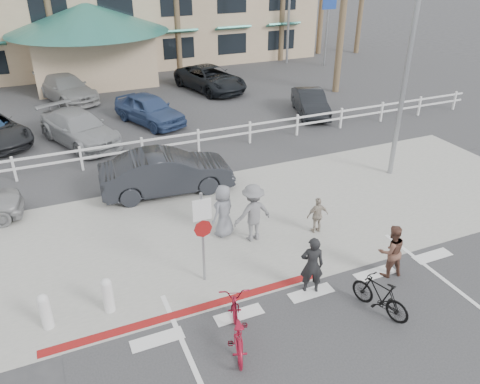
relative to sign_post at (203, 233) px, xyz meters
name	(u,v)px	position (x,y,z in m)	size (l,w,h in m)	color
ground	(324,308)	(2.30, -2.20, -1.45)	(140.00, 140.00, 0.00)	#333335
bike_path	(376,368)	(2.30, -4.20, -1.45)	(12.00, 16.00, 0.01)	#333335
sidewalk_plaza	(248,220)	(2.30, 2.30, -1.44)	(22.00, 7.00, 0.01)	gray
cross_street	(206,171)	(2.30, 6.30, -1.45)	(40.00, 5.00, 0.01)	#333335
parking_lot	(148,104)	(2.30, 15.80, -1.45)	(50.00, 16.00, 0.01)	#333335
curb_red	(191,310)	(-0.70, -1.00, -1.44)	(7.00, 0.25, 0.02)	maroon
rail_fence	(201,140)	(2.80, 8.30, -0.95)	(29.40, 0.16, 1.00)	silver
sign_post	(203,233)	(0.00, 0.00, 0.00)	(0.50, 0.10, 2.90)	gray
bollard_0	(108,295)	(-2.50, -0.20, -0.97)	(0.26, 0.26, 0.95)	silver
bollard_1	(45,311)	(-3.90, -0.20, -0.97)	(0.26, 0.26, 0.95)	silver
streetlight_0	(409,55)	(8.80, 3.30, 3.05)	(0.60, 2.00, 9.00)	gray
info_sign	(327,26)	(16.30, 19.80, 1.35)	(1.20, 0.16, 5.60)	navy
bike_red	(236,325)	(-0.10, -2.37, -0.93)	(0.69, 1.98, 1.04)	maroon
rider_red	(312,265)	(2.32, -1.49, -0.65)	(0.59, 0.38, 1.61)	black
bike_black	(380,296)	(3.43, -2.81, -0.98)	(0.44, 1.57, 0.94)	black
rider_black	(391,251)	(4.58, -1.74, -0.70)	(0.73, 0.57, 1.50)	brown
pedestrian_a	(253,213)	(1.98, 1.26, -0.54)	(1.17, 0.67, 1.82)	slate
pedestrian_child	(318,215)	(3.95, 0.83, -0.86)	(0.69, 0.29, 1.18)	#A29585
pedestrian_b	(223,211)	(1.28, 1.83, -0.62)	(0.81, 0.53, 1.66)	slate
car_white_sedan	(167,172)	(0.48, 5.26, -0.69)	(1.61, 4.62, 1.52)	black
lot_car_1	(79,128)	(-1.81, 11.32, -0.75)	(1.95, 4.79, 1.39)	gray
lot_car_2	(149,109)	(1.66, 12.65, -0.73)	(1.71, 4.25, 1.45)	navy
lot_car_3	(310,103)	(9.62, 10.68, -0.82)	(1.34, 3.84, 1.27)	black
lot_car_4	(66,88)	(-1.70, 18.28, -0.74)	(1.99, 4.88, 1.42)	gray
lot_car_5	(210,79)	(6.47, 17.03, -0.73)	(2.39, 5.18, 1.44)	black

